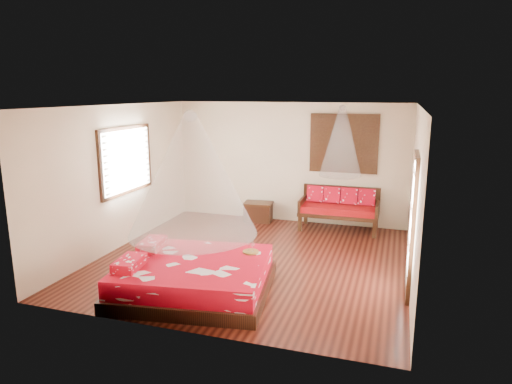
# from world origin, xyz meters

# --- Properties ---
(room) EXTENTS (5.54, 5.54, 2.84)m
(room) POSITION_xyz_m (0.00, 0.00, 1.40)
(room) COLOR black
(room) RESTS_ON ground
(bed) EXTENTS (2.52, 2.34, 0.65)m
(bed) POSITION_xyz_m (-0.44, -1.60, 0.25)
(bed) COLOR black
(bed) RESTS_ON floor
(daybed) EXTENTS (1.73, 0.77, 0.94)m
(daybed) POSITION_xyz_m (1.26, 2.38, 0.52)
(daybed) COLOR black
(daybed) RESTS_ON floor
(storage_chest) EXTENTS (0.71, 0.55, 0.46)m
(storage_chest) POSITION_xyz_m (-0.66, 2.45, 0.23)
(storage_chest) COLOR black
(storage_chest) RESTS_ON floor
(shutter_panel) EXTENTS (1.52, 0.06, 1.32)m
(shutter_panel) POSITION_xyz_m (1.26, 2.72, 1.90)
(shutter_panel) COLOR black
(shutter_panel) RESTS_ON wall_back
(window_left) EXTENTS (0.10, 1.74, 1.34)m
(window_left) POSITION_xyz_m (-2.71, 0.20, 1.70)
(window_left) COLOR black
(window_left) RESTS_ON wall_left
(glazed_door) EXTENTS (0.08, 1.02, 2.16)m
(glazed_door) POSITION_xyz_m (2.72, -0.60, 1.07)
(glazed_door) COLOR black
(glazed_door) RESTS_ON floor
(wine_tray) EXTENTS (0.26, 0.26, 0.21)m
(wine_tray) POSITION_xyz_m (0.28, -0.98, 0.56)
(wine_tray) COLOR brown
(wine_tray) RESTS_ON bed
(mosquito_net_main) EXTENTS (1.93, 1.93, 1.80)m
(mosquito_net_main) POSITION_xyz_m (-0.42, -1.60, 1.85)
(mosquito_net_main) COLOR white
(mosquito_net_main) RESTS_ON ceiling
(mosquito_net_daybed) EXTENTS (0.91, 0.91, 1.50)m
(mosquito_net_daybed) POSITION_xyz_m (1.26, 2.25, 2.00)
(mosquito_net_daybed) COLOR white
(mosquito_net_daybed) RESTS_ON ceiling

